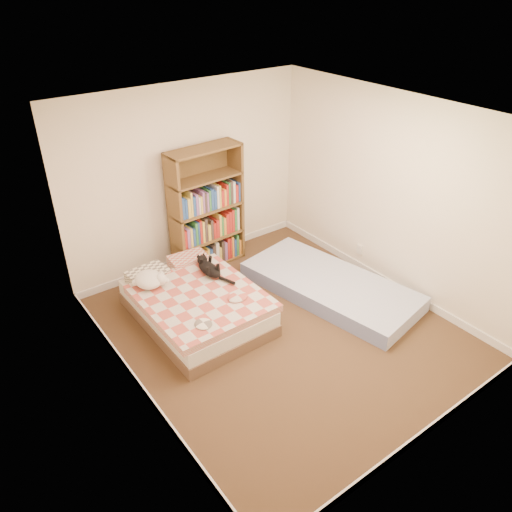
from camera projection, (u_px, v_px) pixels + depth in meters
room at (282, 240)px, 5.28m from camera, size 3.51×4.01×2.51m
bed at (195, 303)px, 5.96m from camera, size 1.29×1.75×0.47m
bookshelf at (206, 225)px, 6.87m from camera, size 1.04×0.40×1.71m
floor_mattress at (330, 286)px, 6.47m from camera, size 1.42×2.42×0.20m
black_cat at (208, 268)px, 6.13m from camera, size 0.27×0.70×0.16m
white_dog at (150, 279)px, 5.87m from camera, size 0.37×0.38×0.18m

